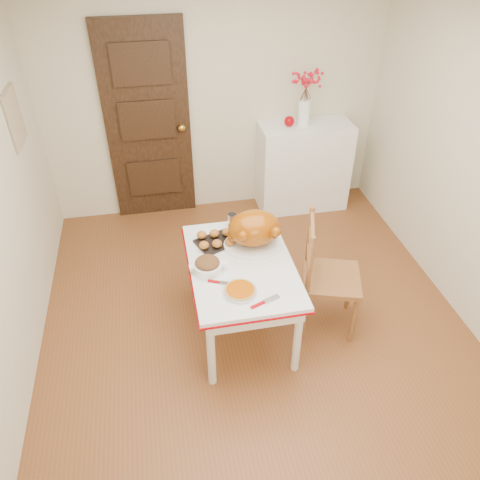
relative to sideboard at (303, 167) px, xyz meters
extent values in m
cube|color=brown|center=(-0.93, -1.78, -0.49)|extent=(3.50, 4.00, 0.00)
cube|color=beige|center=(-0.93, 0.22, 0.76)|extent=(3.50, 0.00, 2.50)
cube|color=black|center=(-1.63, 0.19, 0.54)|extent=(0.85, 0.06, 2.06)
cube|color=tan|center=(-2.66, -0.58, 1.01)|extent=(0.03, 0.35, 0.45)
cube|color=white|center=(0.00, 0.00, 0.00)|extent=(0.98, 0.44, 0.98)
sphere|color=#9E0006|center=(-0.19, 0.00, 0.54)|extent=(0.11, 0.11, 0.11)
cylinder|color=#A84500|center=(-1.12, -2.08, 0.23)|extent=(0.28, 0.28, 0.05)
cylinder|color=white|center=(-1.03, -1.26, 0.26)|extent=(0.07, 0.07, 0.12)
camera|label=1|loc=(-1.60, -4.46, 2.47)|focal=35.42mm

